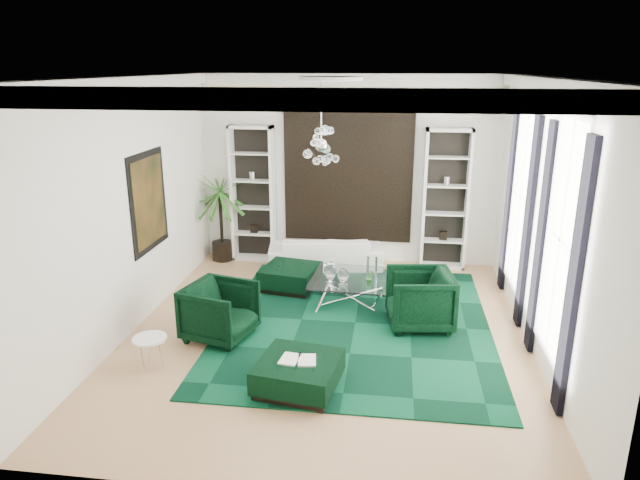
# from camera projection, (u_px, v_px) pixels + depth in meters

# --- Properties ---
(floor) EXTENTS (6.00, 7.00, 0.02)m
(floor) POSITION_uv_depth(u_px,v_px,m) (327.00, 334.00, 8.77)
(floor) COLOR tan
(floor) RESTS_ON ground
(ceiling) EXTENTS (6.00, 7.00, 0.02)m
(ceiling) POSITION_uv_depth(u_px,v_px,m) (328.00, 76.00, 7.65)
(ceiling) COLOR white
(ceiling) RESTS_ON ground
(wall_back) EXTENTS (6.00, 0.02, 3.80)m
(wall_back) POSITION_uv_depth(u_px,v_px,m) (348.00, 171.00, 11.54)
(wall_back) COLOR white
(wall_back) RESTS_ON ground
(wall_front) EXTENTS (6.00, 0.02, 3.80)m
(wall_front) POSITION_uv_depth(u_px,v_px,m) (279.00, 315.00, 4.89)
(wall_front) COLOR white
(wall_front) RESTS_ON ground
(wall_left) EXTENTS (0.02, 7.00, 3.80)m
(wall_left) POSITION_uv_depth(u_px,v_px,m) (130.00, 207.00, 8.59)
(wall_left) COLOR white
(wall_left) RESTS_ON ground
(wall_right) EXTENTS (0.02, 7.00, 3.80)m
(wall_right) POSITION_uv_depth(u_px,v_px,m) (545.00, 221.00, 7.83)
(wall_right) COLOR white
(wall_right) RESTS_ON ground
(crown_molding) EXTENTS (6.00, 7.00, 0.18)m
(crown_molding) POSITION_uv_depth(u_px,v_px,m) (328.00, 84.00, 7.68)
(crown_molding) COLOR white
(crown_molding) RESTS_ON ceiling
(ceiling_medallion) EXTENTS (0.90, 0.90, 0.05)m
(ceiling_medallion) POSITION_uv_depth(u_px,v_px,m) (331.00, 79.00, 7.94)
(ceiling_medallion) COLOR white
(ceiling_medallion) RESTS_ON ceiling
(tapestry) EXTENTS (2.50, 0.06, 2.80)m
(tapestry) POSITION_uv_depth(u_px,v_px,m) (348.00, 171.00, 11.49)
(tapestry) COLOR black
(tapestry) RESTS_ON wall_back
(shelving_left) EXTENTS (0.90, 0.38, 2.80)m
(shelving_left) POSITION_uv_depth(u_px,v_px,m) (253.00, 194.00, 11.74)
(shelving_left) COLOR white
(shelving_left) RESTS_ON floor
(shelving_right) EXTENTS (0.90, 0.38, 2.80)m
(shelving_right) POSITION_uv_depth(u_px,v_px,m) (445.00, 200.00, 11.25)
(shelving_right) COLOR white
(shelving_right) RESTS_ON floor
(painting) EXTENTS (0.04, 1.30, 1.60)m
(painting) POSITION_uv_depth(u_px,v_px,m) (149.00, 201.00, 9.17)
(painting) COLOR black
(painting) RESTS_ON wall_left
(window_near) EXTENTS (0.03, 1.10, 2.90)m
(window_near) POSITION_uv_depth(u_px,v_px,m) (561.00, 240.00, 6.98)
(window_near) COLOR white
(window_near) RESTS_ON wall_right
(curtain_near_a) EXTENTS (0.07, 0.30, 3.25)m
(curtain_near_a) POSITION_uv_depth(u_px,v_px,m) (574.00, 282.00, 6.32)
(curtain_near_a) COLOR black
(curtain_near_a) RESTS_ON floor
(curtain_near_b) EXTENTS (0.07, 0.30, 3.25)m
(curtain_near_b) POSITION_uv_depth(u_px,v_px,m) (541.00, 241.00, 7.80)
(curtain_near_b) COLOR black
(curtain_near_b) RESTS_ON floor
(window_far) EXTENTS (0.03, 1.10, 2.90)m
(window_far) POSITION_uv_depth(u_px,v_px,m) (521.00, 197.00, 9.26)
(window_far) COLOR white
(window_far) RESTS_ON wall_right
(curtain_far_a) EXTENTS (0.07, 0.30, 3.25)m
(curtain_far_a) POSITION_uv_depth(u_px,v_px,m) (528.00, 224.00, 8.60)
(curtain_far_a) COLOR black
(curtain_far_a) RESTS_ON floor
(curtain_far_b) EXTENTS (0.07, 0.30, 3.25)m
(curtain_far_b) POSITION_uv_depth(u_px,v_px,m) (509.00, 201.00, 10.07)
(curtain_far_b) COLOR black
(curtain_far_b) RESTS_ON floor
(rug) EXTENTS (4.20, 5.00, 0.02)m
(rug) POSITION_uv_depth(u_px,v_px,m) (355.00, 323.00, 9.09)
(rug) COLOR black
(rug) RESTS_ON floor
(sofa) EXTENTS (2.36, 1.20, 0.66)m
(sofa) POSITION_uv_depth(u_px,v_px,m) (325.00, 252.00, 11.50)
(sofa) COLOR white
(sofa) RESTS_ON floor
(armchair_left) EXTENTS (1.14, 1.12, 0.86)m
(armchair_left) POSITION_uv_depth(u_px,v_px,m) (220.00, 311.00, 8.51)
(armchair_left) COLOR black
(armchair_left) RESTS_ON floor
(armchair_right) EXTENTS (1.11, 1.09, 0.90)m
(armchair_right) POSITION_uv_depth(u_px,v_px,m) (419.00, 299.00, 8.89)
(armchair_right) COLOR black
(armchair_right) RESTS_ON floor
(coffee_table) EXTENTS (1.42, 1.42, 0.46)m
(coffee_table) POSITION_uv_depth(u_px,v_px,m) (351.00, 290.00, 9.85)
(coffee_table) COLOR white
(coffee_table) RESTS_ON floor
(ottoman_side) EXTENTS (1.10, 1.10, 0.42)m
(ottoman_side) POSITION_uv_depth(u_px,v_px,m) (291.00, 277.00, 10.47)
(ottoman_side) COLOR black
(ottoman_side) RESTS_ON floor
(ottoman_front) EXTENTS (1.12, 1.12, 0.39)m
(ottoman_front) POSITION_uv_depth(u_px,v_px,m) (298.00, 374.00, 7.23)
(ottoman_front) COLOR black
(ottoman_front) RESTS_ON floor
(book) EXTENTS (0.47, 0.31, 0.03)m
(book) POSITION_uv_depth(u_px,v_px,m) (298.00, 359.00, 7.16)
(book) COLOR white
(book) RESTS_ON ottoman_front
(side_table) EXTENTS (0.48, 0.48, 0.44)m
(side_table) POSITION_uv_depth(u_px,v_px,m) (151.00, 353.00, 7.71)
(side_table) COLOR white
(side_table) RESTS_ON floor
(palm) EXTENTS (1.91, 1.91, 2.37)m
(palm) POSITION_uv_depth(u_px,v_px,m) (220.00, 205.00, 11.73)
(palm) COLOR #2C6B21
(palm) RESTS_ON floor
(chandelier) EXTENTS (0.95, 0.95, 0.67)m
(chandelier) POSITION_uv_depth(u_px,v_px,m) (321.00, 145.00, 8.18)
(chandelier) COLOR white
(chandelier) RESTS_ON ceiling
(table_plant) EXTENTS (0.13, 0.11, 0.22)m
(table_plant) POSITION_uv_depth(u_px,v_px,m) (370.00, 278.00, 9.45)
(table_plant) COLOR #2C6B21
(table_plant) RESTS_ON coffee_table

